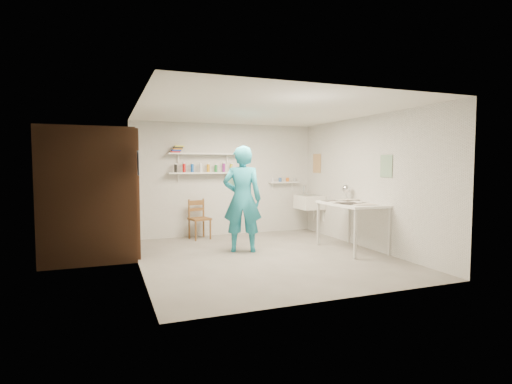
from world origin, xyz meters
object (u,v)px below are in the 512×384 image
object	(u,v)px
belfast_sink	(309,202)
desk_lamp	(346,189)
wooden_chair	(200,219)
work_table	(352,227)
man	(242,199)
wall_clock	(234,181)

from	to	relation	value
belfast_sink	desk_lamp	distance (m)	1.34
wooden_chair	work_table	bearing A→B (deg)	-54.10
desk_lamp	wooden_chair	bearing A→B (deg)	149.07
man	work_table	xyz separation A→B (m)	(1.86, -0.59, -0.50)
work_table	wooden_chair	bearing A→B (deg)	138.82
work_table	desk_lamp	world-z (taller)	desk_lamp
man	wooden_chair	xyz separation A→B (m)	(-0.44, 1.42, -0.51)
wooden_chair	desk_lamp	size ratio (longest dim) A/B	5.24
belfast_sink	wooden_chair	size ratio (longest dim) A/B	0.72
man	work_table	bearing A→B (deg)	-176.64
belfast_sink	man	size ratio (longest dim) A/B	0.32
wall_clock	man	bearing A→B (deg)	-48.09
man	wooden_chair	distance (m)	1.57
wooden_chair	work_table	world-z (taller)	work_table
wooden_chair	desk_lamp	xyz separation A→B (m)	(2.51, -1.50, 0.65)
man	work_table	size ratio (longest dim) A/B	1.46
wooden_chair	work_table	xyz separation A→B (m)	(2.30, -2.01, 0.01)
belfast_sink	desk_lamp	bearing A→B (deg)	-85.57
belfast_sink	wooden_chair	bearing A→B (deg)	174.80
belfast_sink	wooden_chair	distance (m)	2.43
man	desk_lamp	xyz separation A→B (m)	(2.07, -0.08, 0.14)
belfast_sink	wooden_chair	world-z (taller)	belfast_sink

